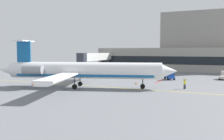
{
  "coord_description": "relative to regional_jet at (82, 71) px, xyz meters",
  "views": [
    {
      "loc": [
        19.39,
        -41.81,
        6.97
      ],
      "look_at": [
        -1.25,
        4.09,
        3.0
      ],
      "focal_mm": 39.53,
      "sensor_mm": 36.0,
      "label": 1
    }
  ],
  "objects": [
    {
      "name": "pushback_tractor",
      "position": [
        12.76,
        19.43,
        -2.27
      ],
      "size": [
        3.01,
        3.31,
        2.18
      ],
      "color": "#1E4CB2",
      "rests_on": "ground"
    },
    {
      "name": "marshaller",
      "position": [
        18.0,
        6.21,
        -2.24
      ],
      "size": [
        0.83,
        0.34,
        1.94
      ],
      "color": "#191E33",
      "rests_on": "ground"
    },
    {
      "name": "regional_jet",
      "position": [
        0.0,
        0.0,
        0.0
      ],
      "size": [
        33.89,
        28.42,
        8.9
      ],
      "color": "white",
      "rests_on": "ground"
    },
    {
      "name": "safety_cone_bravo",
      "position": [
        -6.35,
        9.62,
        -2.99
      ],
      "size": [
        0.47,
        0.47,
        0.55
      ],
      "color": "orange",
      "rests_on": "ground"
    },
    {
      "name": "safety_cone_alpha",
      "position": [
        -10.57,
        -1.33,
        -2.99
      ],
      "size": [
        0.47,
        0.47,
        0.55
      ],
      "color": "orange",
      "rests_on": "ground"
    },
    {
      "name": "safety_cone_charlie",
      "position": [
        7.8,
        8.92,
        -2.99
      ],
      "size": [
        0.47,
        0.47,
        0.55
      ],
      "color": "orange",
      "rests_on": "ground"
    },
    {
      "name": "jet_bridge_west",
      "position": [
        -13.58,
        31.05,
        1.66
      ],
      "size": [
        2.4,
        20.59,
        6.28
      ],
      "color": "silver",
      "rests_on": "ground"
    },
    {
      "name": "fuel_tank",
      "position": [
        -2.01,
        33.94,
        -1.97
      ],
      "size": [
        7.13,
        2.2,
        2.22
      ],
      "color": "white",
      "rests_on": "ground"
    },
    {
      "name": "baggage_tug",
      "position": [
        -0.45,
        25.23,
        -2.27
      ],
      "size": [
        3.31,
        2.65,
        2.17
      ],
      "color": "silver",
      "rests_on": "ground"
    },
    {
      "name": "terminal_building",
      "position": [
        11.75,
        48.77,
        4.09
      ],
      "size": [
        55.32,
        12.73,
        20.26
      ],
      "color": "gray",
      "rests_on": "ground"
    },
    {
      "name": "belt_loader",
      "position": [
        24.53,
        25.75,
        -2.35
      ],
      "size": [
        2.11,
        4.31,
        1.92
      ],
      "color": "silver",
      "rests_on": "ground"
    },
    {
      "name": "ground",
      "position": [
        4.76,
        2.09,
        -3.28
      ],
      "size": [
        120.0,
        120.0,
        0.11
      ],
      "color": "slate"
    }
  ]
}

